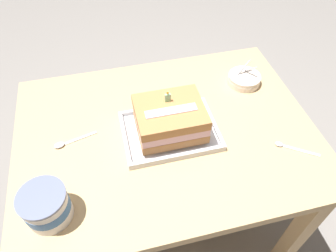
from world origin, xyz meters
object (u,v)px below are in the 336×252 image
object	(u,v)px
foil_tray	(170,132)
serving_spoon_by_bowls	(64,143)
birthday_cake	(170,119)
serving_spoon_near_tray	(288,147)
bowl_stack	(244,79)
ice_cream_tub	(46,206)

from	to	relation	value
foil_tray	serving_spoon_by_bowls	distance (m)	0.36
birthday_cake	serving_spoon_near_tray	size ratio (longest dim) A/B	1.71
bowl_stack	serving_spoon_by_bowls	distance (m)	0.73
foil_tray	serving_spoon_by_bowls	bearing A→B (deg)	174.38
birthday_cake	bowl_stack	bearing A→B (deg)	27.96
serving_spoon_near_tray	serving_spoon_by_bowls	bearing A→B (deg)	165.31
ice_cream_tub	foil_tray	bearing A→B (deg)	28.28
bowl_stack	ice_cream_tub	world-z (taller)	ice_cream_tub
foil_tray	ice_cream_tub	xyz separation A→B (m)	(-0.40, -0.22, 0.05)
foil_tray	ice_cream_tub	distance (m)	0.46
foil_tray	bowl_stack	world-z (taller)	bowl_stack
ice_cream_tub	serving_spoon_near_tray	size ratio (longest dim) A/B	1.01
foil_tray	serving_spoon_near_tray	world-z (taller)	foil_tray
bowl_stack	serving_spoon_near_tray	world-z (taller)	bowl_stack
serving_spoon_by_bowls	foil_tray	bearing A→B (deg)	-5.62
birthday_cake	serving_spoon_by_bowls	world-z (taller)	birthday_cake
bowl_stack	serving_spoon_by_bowls	size ratio (longest dim) A/B	0.88
serving_spoon_near_tray	birthday_cake	bearing A→B (deg)	157.14
foil_tray	bowl_stack	distance (m)	0.40
bowl_stack	serving_spoon_near_tray	distance (m)	0.35
foil_tray	birthday_cake	world-z (taller)	birthday_cake
ice_cream_tub	serving_spoon_by_bowls	distance (m)	0.26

